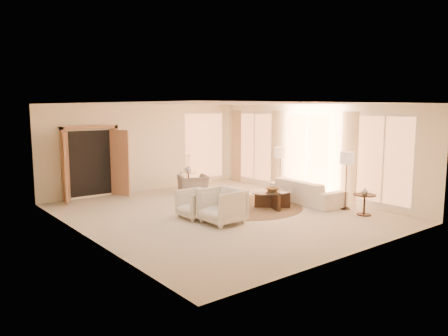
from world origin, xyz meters
TOP-DOWN VIEW (x-y plane):
  - room at (0.00, 0.00)m, footprint 7.04×8.04m
  - windows_right at (3.45, 0.10)m, footprint 0.10×6.40m
  - window_back_corner at (2.30, 3.95)m, footprint 1.70×0.10m
  - curtains_right at (3.40, 1.00)m, footprint 0.06×5.20m
  - french_doors at (-1.90, 3.82)m, footprint 1.95×0.66m
  - area_rug at (1.00, 0.17)m, footprint 3.18×3.18m
  - sofa at (2.68, -0.50)m, footprint 1.07×2.35m
  - armchair_left at (-0.79, 0.04)m, footprint 0.70×0.75m
  - armchair_right at (-0.59, -0.78)m, footprint 0.86×0.92m
  - accent_chair at (0.89, 2.60)m, footprint 1.03×0.84m
  - coffee_table at (1.45, -0.38)m, footprint 1.53×1.53m
  - end_table at (2.73, -2.38)m, footprint 0.56×0.56m
  - side_table at (0.91, 2.91)m, footprint 0.56×0.56m
  - floor_lamp_near at (2.90, 0.77)m, footprint 0.36×0.36m
  - floor_lamp_far at (2.90, -1.68)m, footprint 0.37×0.37m
  - bowl at (1.45, -0.38)m, footprint 0.40×0.40m
  - end_vase at (2.73, -2.38)m, footprint 0.22×0.22m
  - side_vase at (0.91, 2.91)m, footprint 0.29×0.29m

SIDE VIEW (x-z plane):
  - area_rug at x=1.00m, z-range 0.00..0.01m
  - coffee_table at x=1.45m, z-range 0.06..0.53m
  - sofa at x=2.68m, z-range 0.00..0.67m
  - end_table at x=2.73m, z-range 0.10..0.63m
  - armchair_left at x=-0.79m, z-range 0.00..0.77m
  - accent_chair at x=0.89m, z-range 0.00..0.77m
  - side_table at x=0.91m, z-range 0.07..0.72m
  - armchair_right at x=-0.59m, z-range 0.00..0.92m
  - bowl at x=1.45m, z-range 0.47..0.56m
  - end_vase at x=2.73m, z-range 0.53..0.71m
  - side_vase at x=0.91m, z-range 0.64..0.89m
  - french_doors at x=-1.90m, z-range -0.01..2.15m
  - floor_lamp_near at x=2.90m, z-range 0.52..2.01m
  - curtains_right at x=3.40m, z-range 0.00..2.60m
  - floor_lamp_far at x=2.90m, z-range 0.54..2.08m
  - windows_right at x=3.45m, z-range 0.15..2.55m
  - window_back_corner at x=2.30m, z-range 0.15..2.55m
  - room at x=0.00m, z-range -0.02..2.81m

